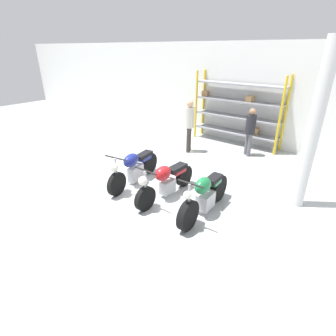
{
  "coord_description": "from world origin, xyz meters",
  "views": [
    {
      "loc": [
        3.58,
        -4.14,
        3.36
      ],
      "look_at": [
        0.0,
        0.4,
        0.7
      ],
      "focal_mm": 28.0,
      "sensor_mm": 36.0,
      "label": 1
    }
  ],
  "objects_px": {
    "shelving_rack": "(238,109)",
    "motorcycle_green": "(205,196)",
    "motorcycle_red": "(166,181)",
    "person_browsing": "(189,122)",
    "motorcycle_blue": "(134,167)",
    "person_near_rack": "(250,129)"
  },
  "relations": [
    {
      "from": "motorcycle_red",
      "to": "motorcycle_green",
      "type": "relative_size",
      "value": 1.02
    },
    {
      "from": "motorcycle_blue",
      "to": "person_near_rack",
      "type": "relative_size",
      "value": 1.31
    },
    {
      "from": "shelving_rack",
      "to": "motorcycle_blue",
      "type": "bearing_deg",
      "value": -98.04
    },
    {
      "from": "person_browsing",
      "to": "shelving_rack",
      "type": "bearing_deg",
      "value": -138.18
    },
    {
      "from": "shelving_rack",
      "to": "motorcycle_blue",
      "type": "distance_m",
      "value": 4.88
    },
    {
      "from": "motorcycle_red",
      "to": "person_browsing",
      "type": "xyz_separation_m",
      "value": [
        -1.34,
        2.95,
        0.62
      ]
    },
    {
      "from": "shelving_rack",
      "to": "motorcycle_red",
      "type": "relative_size",
      "value": 1.61
    },
    {
      "from": "motorcycle_red",
      "to": "person_near_rack",
      "type": "xyz_separation_m",
      "value": [
        0.45,
        3.89,
        0.49
      ]
    },
    {
      "from": "motorcycle_blue",
      "to": "motorcycle_green",
      "type": "xyz_separation_m",
      "value": [
        2.22,
        -0.06,
        -0.02
      ]
    },
    {
      "from": "motorcycle_green",
      "to": "person_near_rack",
      "type": "xyz_separation_m",
      "value": [
        -0.65,
        3.92,
        0.5
      ]
    },
    {
      "from": "shelving_rack",
      "to": "person_near_rack",
      "type": "height_order",
      "value": "shelving_rack"
    },
    {
      "from": "shelving_rack",
      "to": "motorcycle_green",
      "type": "xyz_separation_m",
      "value": [
        1.55,
        -4.82,
        -0.87
      ]
    },
    {
      "from": "shelving_rack",
      "to": "person_near_rack",
      "type": "distance_m",
      "value": 1.33
    },
    {
      "from": "shelving_rack",
      "to": "motorcycle_blue",
      "type": "height_order",
      "value": "shelving_rack"
    },
    {
      "from": "motorcycle_blue",
      "to": "motorcycle_green",
      "type": "distance_m",
      "value": 2.22
    },
    {
      "from": "motorcycle_blue",
      "to": "motorcycle_green",
      "type": "bearing_deg",
      "value": 79.79
    },
    {
      "from": "motorcycle_red",
      "to": "person_browsing",
      "type": "bearing_deg",
      "value": -154.86
    },
    {
      "from": "shelving_rack",
      "to": "person_near_rack",
      "type": "bearing_deg",
      "value": -44.94
    },
    {
      "from": "shelving_rack",
      "to": "motorcycle_red",
      "type": "distance_m",
      "value": 4.89
    },
    {
      "from": "shelving_rack",
      "to": "motorcycle_red",
      "type": "height_order",
      "value": "shelving_rack"
    },
    {
      "from": "motorcycle_green",
      "to": "person_browsing",
      "type": "height_order",
      "value": "person_browsing"
    },
    {
      "from": "shelving_rack",
      "to": "person_browsing",
      "type": "distance_m",
      "value": 2.06
    }
  ]
}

